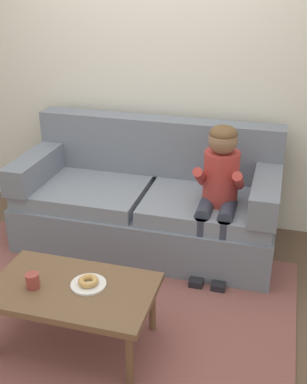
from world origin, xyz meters
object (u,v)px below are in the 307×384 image
donut (88,281)px  mug (33,281)px  coffee_table (73,293)px  toy_controller (29,286)px  couch (148,203)px  person_child (219,185)px

donut → mug: (-0.30, -0.10, 0.01)m
coffee_table → toy_controller: bearing=143.7°
toy_controller → coffee_table: bearing=-28.3°
couch → mug: size_ratio=22.75×
person_child → donut: bearing=-119.9°
mug → toy_controller: 0.71m
coffee_table → person_child: person_child is taller
coffee_table → person_child: bearing=57.7°
mug → toy_controller: size_ratio=0.40×
couch → person_child: person_child is taller
couch → donut: bearing=-90.2°
coffee_table → mug: bearing=-165.0°
couch → toy_controller: bearing=-126.0°
coffee_table → donut: 0.12m
couch → mug: 1.39m
couch → mug: bearing=-102.9°
coffee_table → couch: bearing=86.0°
donut → mug: 0.32m
coffee_table → toy_controller: 0.76m
toy_controller → person_child: bearing=36.6°
toy_controller → couch: bearing=62.0°
donut → toy_controller: donut is taller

